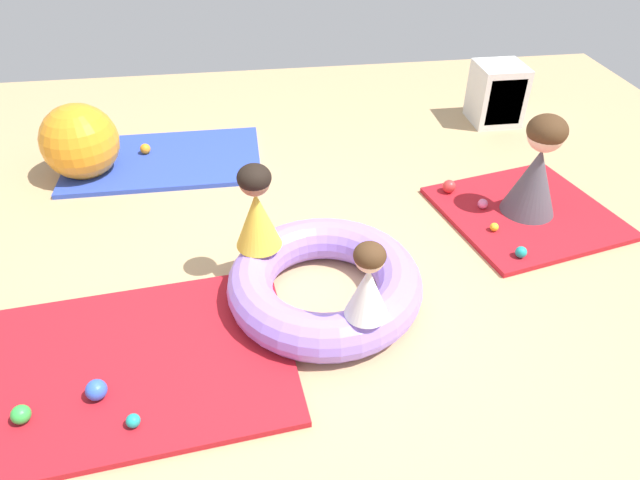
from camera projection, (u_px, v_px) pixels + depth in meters
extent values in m
plane|color=tan|center=(313.00, 295.00, 3.53)|extent=(8.00, 8.00, 0.00)
cube|color=#2D47B7|center=(164.00, 160.00, 4.88)|extent=(1.65, 1.00, 0.04)
cube|color=#B21923|center=(126.00, 366.00, 3.05)|extent=(1.90, 1.38, 0.04)
cube|color=#B21923|center=(526.00, 213.00, 4.23)|extent=(1.39, 1.35, 0.04)
torus|color=#9975EA|center=(325.00, 283.00, 3.41)|extent=(1.18, 1.18, 0.28)
cone|color=yellow|center=(257.00, 219.00, 3.39)|extent=(0.36, 0.36, 0.37)
sphere|color=#936647|center=(254.00, 181.00, 3.22)|extent=(0.19, 0.19, 0.19)
ellipsoid|color=black|center=(254.00, 178.00, 3.21)|extent=(0.20, 0.20, 0.16)
cone|color=white|center=(367.00, 292.00, 2.92)|extent=(0.28, 0.28, 0.31)
sphere|color=beige|center=(370.00, 258.00, 2.78)|extent=(0.15, 0.15, 0.15)
ellipsoid|color=#472D19|center=(370.00, 255.00, 2.77)|extent=(0.17, 0.17, 0.13)
cone|color=#4C4751|center=(534.00, 181.00, 4.06)|extent=(0.54, 0.54, 0.51)
sphere|color=beige|center=(546.00, 134.00, 3.84)|extent=(0.26, 0.26, 0.26)
ellipsoid|color=#472D19|center=(547.00, 130.00, 3.82)|extent=(0.28, 0.28, 0.22)
sphere|color=teal|center=(521.00, 252.00, 3.75)|extent=(0.08, 0.08, 0.08)
sphere|color=pink|center=(483.00, 204.00, 4.22)|extent=(0.07, 0.07, 0.07)
sphere|color=orange|center=(145.00, 149.00, 4.91)|extent=(0.09, 0.09, 0.09)
sphere|color=blue|center=(96.00, 390.00, 2.83)|extent=(0.11, 0.11, 0.11)
sphere|color=red|center=(449.00, 186.00, 4.39)|extent=(0.10, 0.10, 0.10)
sphere|color=green|center=(21.00, 414.00, 2.72)|extent=(0.09, 0.09, 0.09)
sphere|color=yellow|center=(494.00, 227.00, 3.99)|extent=(0.06, 0.06, 0.06)
sphere|color=teal|center=(133.00, 421.00, 2.71)|extent=(0.07, 0.07, 0.07)
sphere|color=orange|center=(80.00, 142.00, 4.53)|extent=(0.61, 0.61, 0.61)
cube|color=silver|center=(497.00, 94.00, 5.39)|extent=(0.44, 0.44, 0.56)
cube|color=#2D2D33|center=(502.00, 99.00, 5.29)|extent=(0.34, 0.20, 0.44)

